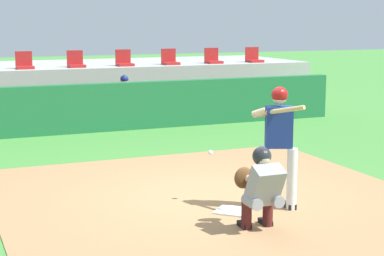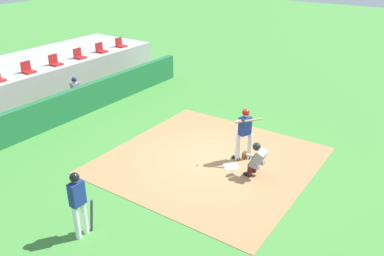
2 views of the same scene
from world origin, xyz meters
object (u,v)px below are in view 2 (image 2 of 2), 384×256
object	(u,v)px
batter_at_plate	(244,131)
dugout_player_1	(77,91)
stadium_seat_7	(101,50)
stadium_seat_5	(55,62)
on_deck_batter	(78,201)
stadium_seat_6	(79,55)
stadium_seat_4	(28,70)
home_plate	(231,167)
catcher_crouched	(255,158)
stadium_seat_8	(120,44)

from	to	relation	value
batter_at_plate	dugout_player_1	size ratio (longest dim) A/B	1.39
batter_at_plate	stadium_seat_7	xyz separation A→B (m)	(3.64, 10.25, 0.50)
stadium_seat_5	on_deck_batter	bearing A→B (deg)	-125.90
dugout_player_1	stadium_seat_6	distance (m)	2.99
dugout_player_1	stadium_seat_4	size ratio (longest dim) A/B	2.71
on_deck_batter	stadium_seat_5	world-z (taller)	stadium_seat_5
dugout_player_1	on_deck_batter	bearing A→B (deg)	-130.61
dugout_player_1	stadium_seat_4	world-z (taller)	stadium_seat_4
on_deck_batter	stadium_seat_6	world-z (taller)	stadium_seat_6
stadium_seat_5	stadium_seat_6	xyz separation A→B (m)	(1.44, 0.00, 0.00)
batter_at_plate	on_deck_batter	size ratio (longest dim) A/B	1.01
batter_at_plate	home_plate	bearing A→B (deg)	173.77
catcher_crouched	dugout_player_1	xyz separation A→B (m)	(0.88, 8.99, 0.07)
catcher_crouched	dugout_player_1	size ratio (longest dim) A/B	1.40
home_plate	on_deck_batter	size ratio (longest dim) A/B	0.25
stadium_seat_6	stadium_seat_7	xyz separation A→B (m)	(1.44, 0.00, 0.00)
batter_at_plate	stadium_seat_7	world-z (taller)	stadium_seat_7
batter_at_plate	stadium_seat_8	size ratio (longest dim) A/B	3.76
stadium_seat_7	stadium_seat_4	bearing A→B (deg)	180.00
on_deck_batter	stadium_seat_6	size ratio (longest dim) A/B	3.72
home_plate	stadium_seat_5	distance (m)	10.39
dugout_player_1	home_plate	bearing A→B (deg)	-96.11
on_deck_batter	stadium_seat_4	bearing A→B (deg)	60.77
dugout_player_1	stadium_seat_5	size ratio (longest dim) A/B	2.71
on_deck_batter	stadium_seat_5	bearing A→B (deg)	54.10
on_deck_batter	stadium_seat_7	xyz separation A→B (m)	(9.25, 8.78, 0.51)
stadium_seat_7	home_plate	bearing A→B (deg)	-113.06
home_plate	dugout_player_1	distance (m)	8.22
catcher_crouched	stadium_seat_6	xyz separation A→B (m)	(2.89, 11.02, 0.93)
catcher_crouched	stadium_seat_8	size ratio (longest dim) A/B	3.79
home_plate	catcher_crouched	distance (m)	1.02
dugout_player_1	stadium_seat_8	xyz separation A→B (m)	(4.91, 2.03, 0.86)
catcher_crouched	stadium_seat_8	distance (m)	12.48
catcher_crouched	stadium_seat_6	world-z (taller)	stadium_seat_6
on_deck_batter	stadium_seat_4	world-z (taller)	stadium_seat_4
batter_at_plate	stadium_seat_8	xyz separation A→B (m)	(5.09, 10.25, 0.50)
batter_at_plate	stadium_seat_6	distance (m)	10.50
batter_at_plate	dugout_player_1	xyz separation A→B (m)	(0.18, 8.22, -0.36)
stadium_seat_8	dugout_player_1	bearing A→B (deg)	-157.47
home_plate	batter_at_plate	world-z (taller)	batter_at_plate
catcher_crouched	stadium_seat_7	size ratio (longest dim) A/B	3.79
home_plate	batter_at_plate	size ratio (longest dim) A/B	0.24
stadium_seat_6	home_plate	bearing A→B (deg)	-105.84
batter_at_plate	on_deck_batter	xyz separation A→B (m)	(-5.60, 1.47, -0.02)
batter_at_plate	catcher_crouched	size ratio (longest dim) A/B	0.99
stadium_seat_7	batter_at_plate	bearing A→B (deg)	-109.55
batter_at_plate	stadium_seat_7	bearing A→B (deg)	70.45
on_deck_batter	stadium_seat_8	xyz separation A→B (m)	(10.69, 8.78, 0.51)
stadium_seat_8	on_deck_batter	bearing A→B (deg)	-140.60
catcher_crouched	stadium_seat_4	world-z (taller)	stadium_seat_4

